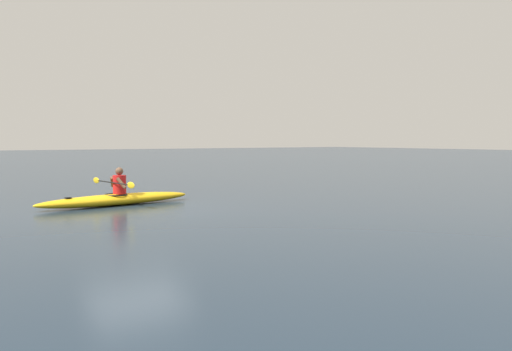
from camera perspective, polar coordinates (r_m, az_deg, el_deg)
name	(u,v)px	position (r m, az deg, el deg)	size (l,w,h in m)	color
ground_plane	(137,210)	(13.67, -12.82, -3.65)	(160.00, 160.00, 0.00)	#1E2D3D
kayak	(116,199)	(14.74, -14.89, -2.53)	(4.45, 1.21, 0.31)	#EAB214
kayaker	(119,183)	(14.73, -14.66, -0.77)	(0.54, 2.48, 0.72)	red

